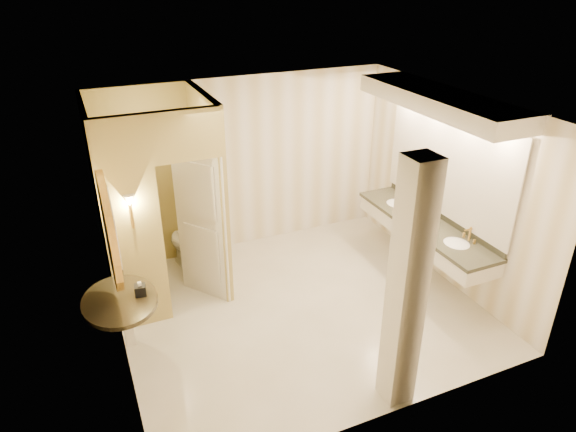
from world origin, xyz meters
name	(u,v)px	position (x,y,z in m)	size (l,w,h in m)	color
floor	(299,307)	(0.00, 0.00, 0.00)	(4.50, 4.50, 0.00)	beige
ceiling	(302,108)	(0.00, 0.00, 2.70)	(4.50, 4.50, 0.00)	silver
wall_back	(246,164)	(0.00, 2.00, 1.35)	(4.50, 0.02, 2.70)	silver
wall_front	(393,308)	(0.00, -2.00, 1.35)	(4.50, 0.02, 2.70)	silver
wall_left	(109,255)	(-2.25, 0.00, 1.35)	(0.02, 4.00, 2.70)	silver
wall_right	(448,188)	(2.25, 0.00, 1.35)	(0.02, 4.00, 2.70)	silver
toilet_closet	(190,200)	(-1.13, 0.96, 1.39)	(1.50, 1.55, 2.70)	tan
wall_sconce	(130,202)	(-1.93, 0.43, 1.73)	(0.14, 0.14, 0.42)	#BB8F3C
vanity	(433,171)	(1.98, 0.03, 1.63)	(0.75, 2.67, 2.09)	silver
console_shelf	(115,262)	(-2.21, -0.16, 1.34)	(1.00, 1.00, 1.95)	black
pillar	(407,289)	(0.29, -1.80, 1.35)	(0.29, 0.29, 2.70)	silver
tissue_box	(140,290)	(-2.00, -0.16, 0.93)	(0.12, 0.12, 0.12)	black
toilet	(187,243)	(-1.10, 1.61, 0.40)	(0.44, 0.78, 0.79)	white
soap_bottle_a	(417,219)	(1.83, 0.05, 0.93)	(0.05, 0.06, 0.12)	beige
soap_bottle_b	(423,214)	(1.98, 0.13, 0.94)	(0.10, 0.10, 0.13)	silver
soap_bottle_c	(410,203)	(1.97, 0.44, 0.98)	(0.08, 0.08, 0.22)	#C6B28C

